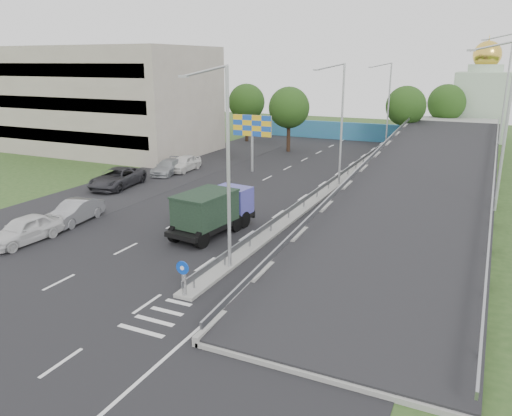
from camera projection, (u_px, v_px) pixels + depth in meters
The scene contains 24 objects.
ground at pixel (156, 320), 20.84m from camera, with size 160.00×160.00×0.00m, color #2D4C1E.
road_surface at pixel (277, 198), 39.41m from camera, with size 26.00×90.00×0.04m, color black.
parking_strip at pixel (143, 182), 44.74m from camera, with size 8.00×90.00×0.05m, color black.
median at pixel (329, 190), 41.62m from camera, with size 1.00×44.00×0.20m, color gray.
overpass_ramp at pixel (424, 179), 38.08m from camera, with size 10.00×50.00×3.50m.
median_guardrail at pixel (329, 182), 41.44m from camera, with size 0.09×44.00×0.71m.
sign_bollard at pixel (184, 278), 22.43m from camera, with size 0.64×0.23×1.67m.
lamp_post_near at pixel (225, 159), 24.35m from camera, with size 2.74×0.18×10.08m.
lamp_post_mid at pixel (340, 118), 41.70m from camera, with size 2.74×0.18×10.08m.
lamp_post_far at pixel (387, 101), 59.04m from camera, with size 2.74×0.18×10.08m.
beige_building at pixel (108, 100), 59.18m from camera, with size 24.00×14.00×12.00m, color gray.
blue_wall at pixel (363, 132), 67.23m from camera, with size 30.00×0.50×2.40m, color teal.
church at pixel (482, 100), 67.27m from camera, with size 7.00×7.00×13.80m.
billboard at pixel (252, 129), 47.62m from camera, with size 4.00×0.24×5.50m.
tree_left_mid at pixel (289, 108), 58.16m from camera, with size 4.80×4.80×7.60m.
tree_median_far at pixel (406, 106), 60.18m from camera, with size 4.80×4.80×7.60m.
tree_left_far at pixel (247, 102), 65.77m from camera, with size 4.80×4.80×7.60m.
tree_ramp_far at pixel (447, 103), 64.61m from camera, with size 4.80×4.80×7.60m.
dump_truck at pixel (213, 210), 30.95m from camera, with size 3.05×6.58×2.80m.
parked_car_a at pixel (24, 230), 29.57m from camera, with size 1.90×4.72×1.61m, color silver.
parked_car_b at pixel (75, 212), 33.27m from camera, with size 1.59×4.55×1.50m, color gray.
parked_car_c at pixel (117, 178), 42.53m from camera, with size 2.73×5.92×1.65m, color #2B2B2F.
parked_car_d at pixel (168, 167), 47.63m from camera, with size 1.92×4.73×1.37m, color #9CA1A5.
parked_car_e at pixel (184, 163), 48.92m from camera, with size 1.84×4.57×1.56m, color silver.
Camera 1 is at (11.76, -15.08, 10.41)m, focal length 35.00 mm.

